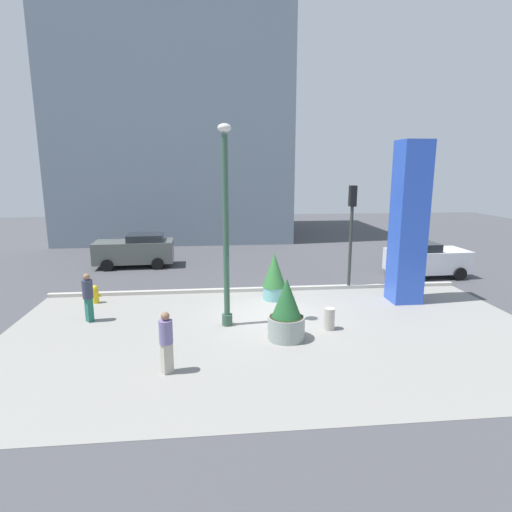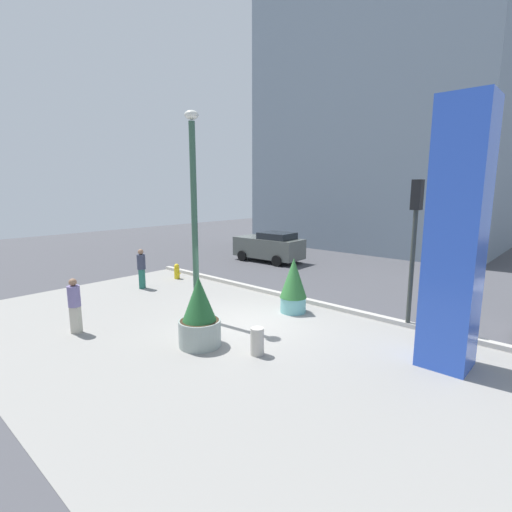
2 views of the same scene
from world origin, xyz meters
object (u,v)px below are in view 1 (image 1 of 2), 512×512
(potted_plant_near_left, at_px, (274,276))
(traffic_light_far_side, at_px, (352,220))
(lamp_post, at_px, (226,232))
(fire_hydrant, at_px, (95,294))
(car_passing_lane, at_px, (426,259))
(car_curb_east, at_px, (136,250))
(concrete_bollard, at_px, (329,319))
(potted_plant_near_right, at_px, (286,313))
(pedestrian_by_curb, at_px, (166,339))
(pedestrian_on_sidewalk, at_px, (88,295))
(art_pillar_blue, at_px, (409,224))

(potted_plant_near_left, xyz_separation_m, traffic_light_far_side, (3.59, 1.26, 2.10))
(lamp_post, relative_size, traffic_light_far_side, 1.46)
(fire_hydrant, distance_m, car_passing_lane, 15.60)
(lamp_post, xyz_separation_m, car_curb_east, (-4.71, 9.42, -2.37))
(concrete_bollard, bearing_deg, car_curb_east, 128.62)
(concrete_bollard, bearing_deg, potted_plant_near_right, -158.12)
(lamp_post, bearing_deg, pedestrian_by_curb, -117.37)
(concrete_bollard, distance_m, car_curb_east, 13.02)
(lamp_post, xyz_separation_m, potted_plant_near_left, (2.04, 2.71, -2.29))
(traffic_light_far_side, bearing_deg, pedestrian_on_sidewalk, -163.57)
(art_pillar_blue, height_order, traffic_light_far_side, art_pillar_blue)
(concrete_bollard, distance_m, pedestrian_on_sidewalk, 8.45)
(potted_plant_near_right, bearing_deg, potted_plant_near_left, 87.12)
(car_passing_lane, bearing_deg, potted_plant_near_left, -159.80)
(fire_hydrant, bearing_deg, pedestrian_by_curb, -60.95)
(potted_plant_near_right, distance_m, potted_plant_near_left, 4.10)
(lamp_post, distance_m, traffic_light_far_side, 6.89)
(pedestrian_on_sidewalk, bearing_deg, art_pillar_blue, 5.19)
(art_pillar_blue, bearing_deg, fire_hydrant, 175.37)
(pedestrian_on_sidewalk, relative_size, pedestrian_by_curb, 1.03)
(lamp_post, bearing_deg, car_passing_lane, 29.28)
(art_pillar_blue, xyz_separation_m, potted_plant_near_left, (-5.25, 0.73, -2.21))
(pedestrian_by_curb, bearing_deg, lamp_post, 62.63)
(concrete_bollard, bearing_deg, traffic_light_far_side, 64.82)
(traffic_light_far_side, height_order, pedestrian_on_sidewalk, traffic_light_far_side)
(potted_plant_near_right, distance_m, fire_hydrant, 8.30)
(potted_plant_near_right, bearing_deg, car_passing_lane, 40.38)
(potted_plant_near_left, height_order, pedestrian_on_sidewalk, potted_plant_near_left)
(fire_hydrant, bearing_deg, car_passing_lane, 10.00)
(car_passing_lane, relative_size, pedestrian_on_sidewalk, 2.23)
(lamp_post, height_order, car_curb_east, lamp_post)
(potted_plant_near_left, relative_size, car_curb_east, 0.46)
(art_pillar_blue, bearing_deg, pedestrian_on_sidewalk, -174.81)
(potted_plant_near_left, height_order, concrete_bollard, potted_plant_near_left)
(art_pillar_blue, distance_m, car_curb_east, 14.30)
(fire_hydrant, xyz_separation_m, car_passing_lane, (15.36, 2.71, 0.52))
(potted_plant_near_right, distance_m, concrete_bollard, 1.78)
(potted_plant_near_left, distance_m, fire_hydrant, 7.27)
(lamp_post, bearing_deg, pedestrian_on_sidewalk, 169.84)
(fire_hydrant, xyz_separation_m, car_curb_east, (0.50, 6.43, 0.55))
(concrete_bollard, distance_m, pedestrian_by_curb, 5.75)
(art_pillar_blue, xyz_separation_m, pedestrian_on_sidewalk, (-12.14, -1.10, -2.22))
(fire_hydrant, xyz_separation_m, traffic_light_far_side, (10.83, 0.98, 2.73))
(art_pillar_blue, xyz_separation_m, fire_hydrant, (-12.48, 1.01, -2.84))
(lamp_post, bearing_deg, concrete_bollard, -12.38)
(lamp_post, xyz_separation_m, pedestrian_on_sidewalk, (-4.85, 0.87, -2.30))
(traffic_light_far_side, bearing_deg, concrete_bollard, -115.18)
(fire_hydrant, height_order, traffic_light_far_side, traffic_light_far_side)
(concrete_bollard, bearing_deg, art_pillar_blue, 35.14)
(art_pillar_blue, bearing_deg, concrete_bollard, -144.86)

